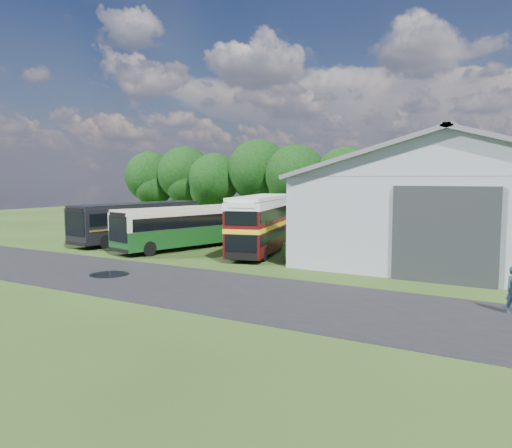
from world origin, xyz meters
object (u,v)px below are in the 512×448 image
Objects in this scene: storage_shed at (476,195)px; bus_green_single at (186,226)px; bus_dark_single at (138,221)px; bus_maroon_double at (261,225)px.

storage_shed reaches higher than bus_green_single.
storage_shed reaches higher than bus_dark_single.
bus_maroon_double reaches higher than bus_dark_single.
storage_shed is 2.50× the size of bus_maroon_double.
bus_maroon_double is 0.81× the size of bus_dark_single.
bus_dark_single is at bearing 163.58° from bus_maroon_double.
storage_shed is at bearing 22.99° from bus_dark_single.
bus_dark_single is at bearing -163.43° from storage_shed.
storage_shed is 2.03× the size of bus_dark_single.
bus_green_single is 0.97× the size of bus_dark_single.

